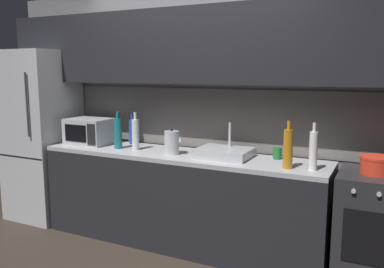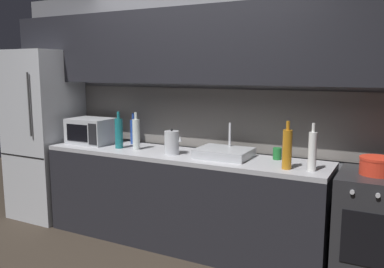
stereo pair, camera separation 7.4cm
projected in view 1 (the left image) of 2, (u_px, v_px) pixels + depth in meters
The scene contains 14 objects.
back_wall at pixel (193, 83), 3.97m from camera, with size 4.53×0.44×2.50m.
counter_run at pixel (180, 199), 3.88m from camera, with size 2.79×0.60×0.90m.
refrigerator at pixel (42, 135), 4.58m from camera, with size 0.68×0.69×1.89m.
oven_range at pixel (377, 231), 3.11m from camera, with size 0.60×0.62×0.90m.
microwave at pixel (90, 131), 4.28m from camera, with size 0.46×0.35×0.27m.
sink_basin at pixel (224, 153), 3.63m from camera, with size 0.48×0.38×0.30m.
kettle at pixel (172, 143), 3.74m from camera, with size 0.17×0.14×0.24m.
wine_bottle_amber at pixel (288, 148), 3.20m from camera, with size 0.08×0.08×0.38m.
wine_bottle_teal at pixel (118, 133), 4.02m from camera, with size 0.08×0.08×0.37m.
wine_bottle_clear at pixel (136, 134), 3.96m from camera, with size 0.07×0.07×0.37m.
wine_bottle_white at pixel (313, 150), 3.14m from camera, with size 0.06×0.06×0.38m.
wine_bottle_blue at pixel (132, 131), 4.28m from camera, with size 0.07×0.07×0.33m.
mug_green at pixel (277, 153), 3.55m from camera, with size 0.08×0.08×0.10m, color #1E6B2D.
cooking_pot at pixel (377, 165), 3.05m from camera, with size 0.25×0.25×0.13m.
Camera 1 is at (1.77, -2.39, 1.68)m, focal length 37.65 mm.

